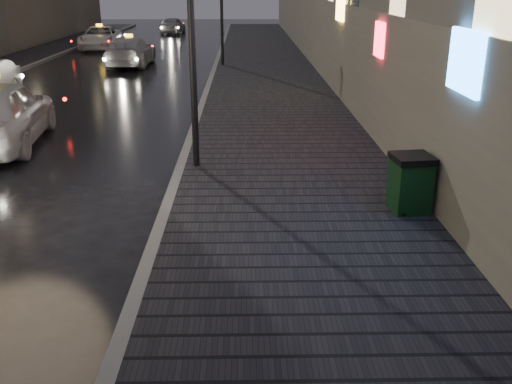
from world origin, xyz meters
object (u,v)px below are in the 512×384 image
lamp_near (191,3)px  taxi_far (100,38)px  taxi_mid (130,52)px  car_far (173,25)px  trash_bin (410,183)px

lamp_near → taxi_far: size_ratio=1.08×
taxi_far → taxi_mid: bearing=-73.1°
lamp_near → car_far: (-4.63, 35.15, -2.84)m
taxi_mid → lamp_near: bearing=105.5°
trash_bin → car_far: (-8.51, 37.81, -0.01)m
car_far → trash_bin: bearing=108.4°
taxi_mid → taxi_far: (-3.24, 7.62, -0.01)m
lamp_near → trash_bin: bearing=-34.4°
taxi_mid → trash_bin: bearing=113.9°
trash_bin → taxi_mid: size_ratio=0.21×
taxi_mid → taxi_far: bearing=-66.6°
lamp_near → taxi_far: bearing=107.7°
taxi_mid → taxi_far: size_ratio=0.98×
lamp_near → taxi_mid: size_ratio=1.11×
lamp_near → trash_bin: (3.88, -2.66, -2.83)m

